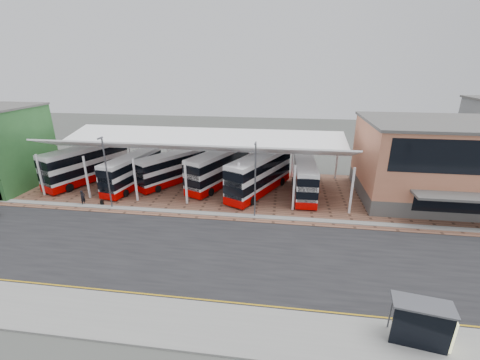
{
  "coord_description": "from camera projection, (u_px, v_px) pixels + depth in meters",
  "views": [
    {
      "loc": [
        4.68,
        -23.95,
        15.38
      ],
      "look_at": [
        0.07,
        9.0,
        3.04
      ],
      "focal_mm": 24.0,
      "sensor_mm": 36.0,
      "label": 1
    }
  ],
  "objects": [
    {
      "name": "canopy",
      "position": [
        197.0,
        143.0,
        39.9
      ],
      "size": [
        37.0,
        11.63,
        7.07
      ],
      "color": "white",
      "rests_on": "ground"
    },
    {
      "name": "bus_1",
      "position": [
        133.0,
        171.0,
        41.12
      ],
      "size": [
        4.21,
        10.37,
        4.17
      ],
      "rotation": [
        0.0,
        0.0,
        -0.19
      ],
      "color": "white",
      "rests_on": "forecourt"
    },
    {
      "name": "bus_0",
      "position": [
        87.0,
        164.0,
        42.92
      ],
      "size": [
        6.98,
        11.77,
        4.8
      ],
      "rotation": [
        0.0,
        0.0,
        -0.4
      ],
      "color": "white",
      "rests_on": "forecourt"
    },
    {
      "name": "ground",
      "position": [
        225.0,
        248.0,
        28.2
      ],
      "size": [
        140.0,
        140.0,
        0.0
      ],
      "primitive_type": "plane",
      "color": "#40433F"
    },
    {
      "name": "lamp_west",
      "position": [
        107.0,
        171.0,
        34.33
      ],
      "size": [
        0.16,
        0.9,
        8.07
      ],
      "color": "#4F5057",
      "rests_on": "ground"
    },
    {
      "name": "yellow_line_far",
      "position": [
        207.0,
        300.0,
        21.97
      ],
      "size": [
        120.0,
        0.12,
        0.01
      ],
      "primitive_type": "cube",
      "color": "#B88C14",
      "rests_on": "road"
    },
    {
      "name": "bus_4",
      "position": [
        259.0,
        174.0,
        39.17
      ],
      "size": [
        7.38,
        11.56,
        4.76
      ],
      "rotation": [
        0.0,
        0.0,
        -0.45
      ],
      "color": "white",
      "rests_on": "forecourt"
    },
    {
      "name": "road",
      "position": [
        223.0,
        254.0,
        27.27
      ],
      "size": [
        120.0,
        14.0,
        0.02
      ],
      "primitive_type": "cube",
      "color": "black",
      "rests_on": "ground"
    },
    {
      "name": "yellow_line_near",
      "position": [
        206.0,
        303.0,
        21.69
      ],
      "size": [
        120.0,
        0.12,
        0.01
      ],
      "primitive_type": "cube",
      "color": "#B88C14",
      "rests_on": "road"
    },
    {
      "name": "lamp_east",
      "position": [
        255.0,
        178.0,
        32.25
      ],
      "size": [
        0.16,
        0.9,
        8.07
      ],
      "color": "#4F5057",
      "rests_on": "ground"
    },
    {
      "name": "bus_shelter",
      "position": [
        427.0,
        323.0,
        17.77
      ],
      "size": [
        3.47,
        2.02,
        2.63
      ],
      "rotation": [
        0.0,
        0.0,
        -0.16
      ],
      "color": "black",
      "rests_on": "sidewalk"
    },
    {
      "name": "bus_2",
      "position": [
        172.0,
        169.0,
        42.24
      ],
      "size": [
        7.31,
        9.65,
        4.12
      ],
      "rotation": [
        0.0,
        0.0,
        -0.57
      ],
      "color": "white",
      "rests_on": "forecourt"
    },
    {
      "name": "terminal",
      "position": [
        445.0,
        162.0,
        36.52
      ],
      "size": [
        18.4,
        14.4,
        9.25
      ],
      "color": "#52504E",
      "rests_on": "ground"
    },
    {
      "name": "sidewalk",
      "position": [
        199.0,
        325.0,
        19.82
      ],
      "size": [
        120.0,
        4.0,
        0.14
      ],
      "primitive_type": "cube",
      "color": "gray",
      "rests_on": "ground"
    },
    {
      "name": "pedestrian",
      "position": [
        83.0,
        198.0,
        36.25
      ],
      "size": [
        0.54,
        0.7,
        1.71
      ],
      "primitive_type": "imported",
      "rotation": [
        0.0,
        0.0,
        1.35
      ],
      "color": "black",
      "rests_on": "forecourt"
    },
    {
      "name": "shop_green",
      "position": [
        7.0,
        148.0,
        40.5
      ],
      "size": [
        6.4,
        10.2,
        10.22
      ],
      "color": "#306930",
      "rests_on": "ground"
    },
    {
      "name": "suitcase",
      "position": [
        102.0,
        203.0,
        36.35
      ],
      "size": [
        0.32,
        0.23,
        0.55
      ],
      "primitive_type": "cube",
      "color": "black",
      "rests_on": "forecourt"
    },
    {
      "name": "bus_3",
      "position": [
        219.0,
        169.0,
        41.53
      ],
      "size": [
        6.8,
        11.23,
        4.59
      ],
      "rotation": [
        0.0,
        0.0,
        -0.41
      ],
      "color": "white",
      "rests_on": "forecourt"
    },
    {
      "name": "forecourt",
      "position": [
        260.0,
        192.0,
        40.0
      ],
      "size": [
        72.0,
        16.0,
        0.06
      ],
      "primitive_type": "cube",
      "color": "brown",
      "rests_on": "ground"
    },
    {
      "name": "bus_5",
      "position": [
        304.0,
        178.0,
        38.85
      ],
      "size": [
        2.66,
        10.22,
        4.2
      ],
      "rotation": [
        0.0,
        0.0,
        0.01
      ],
      "color": "white",
      "rests_on": "forecourt"
    },
    {
      "name": "north_kerb",
      "position": [
        236.0,
        215.0,
        33.93
      ],
      "size": [
        120.0,
        0.8,
        0.14
      ],
      "primitive_type": "cube",
      "color": "gray",
      "rests_on": "ground"
    }
  ]
}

